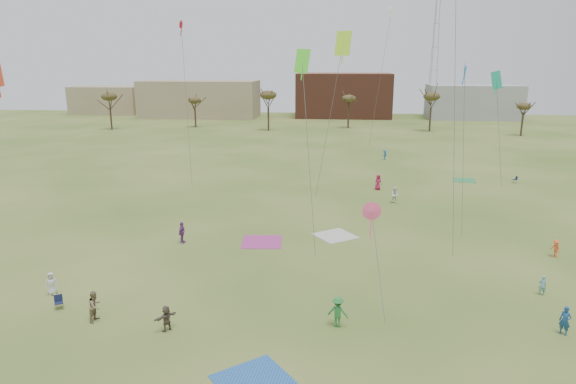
# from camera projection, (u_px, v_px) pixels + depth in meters

# --- Properties ---
(ground) EXTENTS (260.00, 260.00, 0.00)m
(ground) POSITION_uv_depth(u_px,v_px,m) (267.00, 340.00, 28.33)
(ground) COLOR #38581B
(ground) RESTS_ON ground
(flyer_near_left) EXTENTS (0.91, 0.79, 1.57)m
(flyer_near_left) POSITION_uv_depth(u_px,v_px,m) (51.00, 284.00, 33.69)
(flyer_near_left) COLOR silver
(flyer_near_left) RESTS_ON ground
(flyer_near_center) EXTENTS (1.33, 0.95, 1.86)m
(flyer_near_center) POSITION_uv_depth(u_px,v_px,m) (338.00, 312.00, 29.58)
(flyer_near_center) COLOR #287936
(flyer_near_center) RESTS_ON ground
(flyer_near_right) EXTENTS (0.74, 0.72, 1.72)m
(flyer_near_right) POSITION_uv_depth(u_px,v_px,m) (565.00, 321.00, 28.71)
(flyer_near_right) COLOR navy
(flyer_near_right) RESTS_ON ground
(spectator_fore_b) EXTENTS (0.87, 1.04, 1.90)m
(spectator_fore_b) POSITION_uv_depth(u_px,v_px,m) (95.00, 306.00, 30.24)
(spectator_fore_b) COLOR #836F53
(spectator_fore_b) RESTS_ON ground
(spectator_fore_c) EXTENTS (1.29, 1.39, 1.55)m
(spectator_fore_c) POSITION_uv_depth(u_px,v_px,m) (166.00, 318.00, 29.14)
(spectator_fore_c) COLOR brown
(spectator_fore_c) RESTS_ON ground
(flyer_mid_b) EXTENTS (0.87, 1.07, 1.44)m
(flyer_mid_b) POSITION_uv_depth(u_px,v_px,m) (556.00, 248.00, 40.22)
(flyer_mid_b) COLOR #EA5B2B
(flyer_mid_b) RESTS_ON ground
(flyer_mid_c) EXTENTS (0.55, 0.40, 1.41)m
(flyer_mid_c) POSITION_uv_depth(u_px,v_px,m) (542.00, 285.00, 33.65)
(flyer_mid_c) COLOR #64A5A7
(flyer_mid_c) RESTS_ON ground
(spectator_mid_d) EXTENTS (0.57, 1.14, 1.88)m
(spectator_mid_d) POSITION_uv_depth(u_px,v_px,m) (182.00, 232.00, 43.28)
(spectator_mid_d) COLOR #873D94
(spectator_mid_d) RESTS_ON ground
(spectator_mid_e) EXTENTS (0.98, 0.81, 1.87)m
(spectator_mid_e) POSITION_uv_depth(u_px,v_px,m) (395.00, 195.00, 55.43)
(spectator_mid_e) COLOR white
(spectator_mid_e) RESTS_ON ground
(flyer_far_b) EXTENTS (1.09, 0.93, 1.88)m
(flyer_far_b) POSITION_uv_depth(u_px,v_px,m) (378.00, 182.00, 61.30)
(flyer_far_b) COLOR #A61C49
(flyer_far_b) RESTS_ON ground
(flyer_far_c) EXTENTS (1.05, 1.16, 1.56)m
(flyer_far_c) POSITION_uv_depth(u_px,v_px,m) (385.00, 155.00, 80.14)
(flyer_far_c) COLOR #21529B
(flyer_far_c) RESTS_ON ground
(blanket_blue) EXTENTS (4.82, 4.82, 0.03)m
(blanket_blue) POSITION_uv_depth(u_px,v_px,m) (255.00, 382.00, 24.58)
(blanket_blue) COLOR #2760AD
(blanket_blue) RESTS_ON ground
(blanket_cream) EXTENTS (4.40, 4.40, 0.03)m
(blanket_cream) POSITION_uv_depth(u_px,v_px,m) (335.00, 236.00, 45.26)
(blanket_cream) COLOR silver
(blanket_cream) RESTS_ON ground
(blanket_plum) EXTENTS (3.69, 3.69, 0.03)m
(blanket_plum) POSITION_uv_depth(u_px,v_px,m) (262.00, 242.00, 43.71)
(blanket_plum) COLOR #B03689
(blanket_plum) RESTS_ON ground
(blanket_olive) EXTENTS (3.08, 3.08, 0.03)m
(blanket_olive) POSITION_uv_depth(u_px,v_px,m) (464.00, 180.00, 66.33)
(blanket_olive) COLOR #31884C
(blanket_olive) RESTS_ON ground
(camp_chair_left) EXTENTS (0.71, 0.73, 0.87)m
(camp_chair_left) POSITION_uv_depth(u_px,v_px,m) (59.00, 305.00, 31.85)
(camp_chair_left) COLOR #131936
(camp_chair_left) RESTS_ON ground
(camp_chair_right) EXTENTS (0.62, 0.58, 0.87)m
(camp_chair_right) POSITION_uv_depth(u_px,v_px,m) (515.00, 181.00, 64.93)
(camp_chair_right) COLOR #142139
(camp_chair_right) RESTS_ON ground
(kites_aloft) EXTENTS (66.66, 64.41, 23.48)m
(kites_aloft) POSITION_uv_depth(u_px,v_px,m) (364.00, 40.00, 58.15)
(kites_aloft) COLOR #247FCF
(kites_aloft) RESTS_ON ground
(tree_line) EXTENTS (117.44, 49.32, 8.91)m
(tree_line) POSITION_uv_depth(u_px,v_px,m) (307.00, 102.00, 103.04)
(tree_line) COLOR #3A2B1E
(tree_line) RESTS_ON ground
(building_tan) EXTENTS (32.00, 14.00, 10.00)m
(building_tan) POSITION_uv_depth(u_px,v_px,m) (200.00, 99.00, 141.21)
(building_tan) COLOR #937F60
(building_tan) RESTS_ON ground
(building_brick) EXTENTS (26.00, 16.00, 12.00)m
(building_brick) POSITION_uv_depth(u_px,v_px,m) (344.00, 95.00, 141.94)
(building_brick) COLOR brown
(building_brick) RESTS_ON ground
(building_grey) EXTENTS (24.00, 12.00, 9.00)m
(building_grey) POSITION_uv_depth(u_px,v_px,m) (473.00, 102.00, 137.03)
(building_grey) COLOR gray
(building_grey) RESTS_ON ground
(building_tan_west) EXTENTS (20.00, 12.00, 8.00)m
(building_tan_west) POSITION_uv_depth(u_px,v_px,m) (109.00, 100.00, 151.07)
(building_tan_west) COLOR #937F60
(building_tan_west) RESTS_ON ground
(radio_tower) EXTENTS (1.51, 1.72, 41.00)m
(radio_tower) POSITION_uv_depth(u_px,v_px,m) (435.00, 47.00, 141.05)
(radio_tower) COLOR #9EA3A8
(radio_tower) RESTS_ON ground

